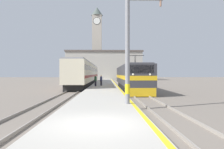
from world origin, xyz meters
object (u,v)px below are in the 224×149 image
(locomotive_train, at_px, (131,77))
(catenary_mast, at_px, (129,46))
(passenger_train, at_px, (87,74))
(person_on_platform, at_px, (101,80))
(second_waiting_passenger, at_px, (96,80))
(clock_tower, at_px, (97,41))

(locomotive_train, bearing_deg, catenary_mast, -96.79)
(passenger_train, relative_size, person_on_platform, 24.32)
(locomotive_train, distance_m, passenger_train, 17.08)
(locomotive_train, xyz_separation_m, person_on_platform, (-4.10, 3.63, -0.49))
(catenary_mast, bearing_deg, locomotive_train, 83.21)
(person_on_platform, xyz_separation_m, second_waiting_passenger, (-0.79, -1.29, 0.01))
(catenary_mast, height_order, second_waiting_passenger, catenary_mast)
(locomotive_train, xyz_separation_m, catenary_mast, (-1.95, -16.40, 2.20))
(passenger_train, relative_size, second_waiting_passenger, 23.99)
(second_waiting_passenger, xyz_separation_m, clock_tower, (-2.04, 52.18, 13.41))
(clock_tower, bearing_deg, locomotive_train, -82.75)
(locomotive_train, relative_size, clock_tower, 0.68)
(person_on_platform, bearing_deg, catenary_mast, -83.88)
(locomotive_train, xyz_separation_m, passenger_train, (-7.35, 15.41, 0.51))
(person_on_platform, bearing_deg, second_waiting_passenger, -121.50)
(second_waiting_passenger, height_order, clock_tower, clock_tower)
(locomotive_train, distance_m, person_on_platform, 5.49)
(catenary_mast, bearing_deg, person_on_platform, 96.12)
(second_waiting_passenger, bearing_deg, locomotive_train, -25.47)
(passenger_train, xyz_separation_m, clock_tower, (0.42, 39.11, 12.42))
(catenary_mast, distance_m, person_on_platform, 20.32)
(catenary_mast, bearing_deg, passenger_train, 99.63)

